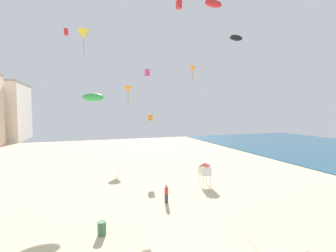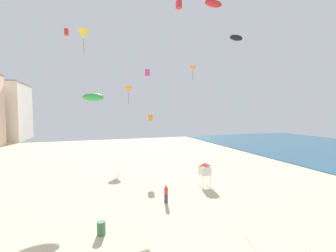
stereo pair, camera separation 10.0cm
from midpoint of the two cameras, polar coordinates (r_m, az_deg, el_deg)
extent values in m
cube|color=#383D4C|center=(21.14, -0.56, -17.89)|extent=(0.28, 0.18, 0.80)
cylinder|color=red|center=(20.89, -0.56, -16.11)|extent=(0.34, 0.34, 0.60)
sphere|color=tan|center=(20.75, -0.56, -15.01)|extent=(0.24, 0.24, 0.24)
cylinder|color=white|center=(25.27, 8.76, -13.80)|extent=(0.10, 0.10, 1.20)
cylinder|color=white|center=(25.69, 10.58, -13.52)|extent=(0.10, 0.10, 1.20)
cylinder|color=white|center=(26.03, 7.81, -13.26)|extent=(0.10, 0.10, 1.20)
cylinder|color=white|center=(26.44, 9.59, -13.01)|extent=(0.10, 0.10, 1.20)
cube|color=white|center=(25.55, 9.21, -11.04)|extent=(1.10, 1.10, 1.00)
pyramid|color=#D14C3D|center=(25.39, 9.23, -9.56)|extent=(1.10, 1.10, 0.35)
cylinder|color=#3D6B4C|center=(16.95, -16.62, -23.58)|extent=(0.56, 0.56, 0.90)
ellipsoid|color=black|center=(32.91, 16.79, 20.63)|extent=(1.96, 0.54, 0.76)
cone|color=yellow|center=(31.26, -20.79, 20.90)|extent=(1.31, 1.31, 1.07)
cylinder|color=#A49220|center=(30.85, -20.72, 18.27)|extent=(0.07, 0.07, 1.90)
ellipsoid|color=green|center=(28.22, -18.55, 6.92)|extent=(2.42, 0.67, 0.94)
cube|color=#DB3D9E|center=(31.81, -5.39, 13.31)|extent=(0.56, 0.56, 0.89)
cube|color=orange|center=(32.20, -4.62, 2.16)|extent=(0.56, 0.56, 0.87)
cone|color=orange|center=(45.15, -10.18, 9.16)|extent=(1.53, 1.53, 1.25)
cylinder|color=#A75C15|center=(45.02, -10.15, 6.96)|extent=(0.08, 0.08, 2.22)
cube|color=red|center=(27.31, 2.67, 28.44)|extent=(0.52, 0.52, 0.82)
cone|color=orange|center=(33.11, 6.14, 14.29)|extent=(0.90, 0.90, 0.74)
cylinder|color=#A75C15|center=(32.94, 6.13, 12.54)|extent=(0.05, 0.05, 1.31)
cube|color=red|center=(36.94, -24.51, 20.90)|extent=(0.54, 0.54, 0.85)
ellipsoid|color=red|center=(32.07, 11.32, 28.18)|extent=(2.37, 0.66, 0.92)
camera|label=1|loc=(0.05, -90.10, -0.01)|focal=24.02mm
camera|label=2|loc=(0.05, 89.90, 0.01)|focal=24.02mm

